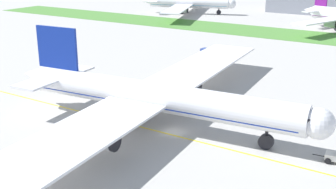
% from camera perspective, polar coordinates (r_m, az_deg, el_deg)
% --- Properties ---
extents(ground_plane, '(600.00, 600.00, 0.00)m').
position_cam_1_polar(ground_plane, '(74.57, 0.89, -4.89)').
color(ground_plane, '#ADAAA5').
rests_on(ground_plane, ground).
extents(apron_taxi_line, '(280.00, 0.36, 0.01)m').
position_cam_1_polar(apron_taxi_line, '(73.43, 0.30, -5.26)').
color(apron_taxi_line, yellow).
rests_on(apron_taxi_line, ground).
extents(grass_median_strip, '(320.00, 24.00, 0.10)m').
position_cam_1_polar(grass_median_strip, '(165.47, 19.55, 7.04)').
color(grass_median_strip, '#4C8438').
rests_on(grass_median_strip, ground).
extents(airliner_foreground, '(59.48, 97.08, 16.04)m').
position_cam_1_polar(airliner_foreground, '(75.05, -2.16, -0.29)').
color(airliner_foreground, white).
rests_on(airliner_foreground, ground).
extents(ground_crew_wingwalker_port, '(0.44, 0.55, 1.74)m').
position_cam_1_polar(ground_crew_wingwalker_port, '(81.53, 2.23, -2.03)').
color(ground_crew_wingwalker_port, black).
rests_on(ground_crew_wingwalker_port, ground).
extents(service_truck_fuel_bowser, '(5.02, 2.91, 3.10)m').
position_cam_1_polar(service_truck_fuel_bowser, '(124.23, 5.38, 5.31)').
color(service_truck_fuel_bowser, '#33478C').
rests_on(service_truck_fuel_bowser, ground).
extents(parked_airliner_far_left, '(45.06, 73.03, 15.13)m').
position_cam_1_polar(parked_airliner_far_left, '(218.53, 2.59, 11.90)').
color(parked_airliner_far_left, white).
rests_on(parked_airliner_far_left, ground).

